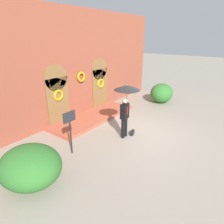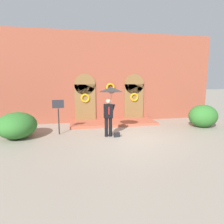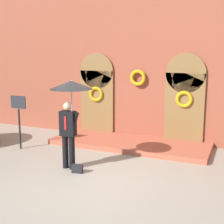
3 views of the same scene
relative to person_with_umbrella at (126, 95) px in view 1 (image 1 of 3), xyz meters
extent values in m
plane|color=gray|center=(0.69, -0.50, -1.91)|extent=(80.00, 80.00, 0.00)
cube|color=brown|center=(0.69, 3.70, 0.89)|extent=(14.00, 0.50, 5.60)
cube|color=brown|center=(-0.91, 3.41, -0.71)|extent=(1.30, 0.08, 2.40)
cylinder|color=brown|center=(-0.91, 3.41, 0.49)|extent=(1.30, 0.08, 1.30)
cube|color=brown|center=(2.29, 3.41, -0.71)|extent=(1.30, 0.08, 2.40)
cylinder|color=brown|center=(2.29, 3.41, 0.49)|extent=(1.30, 0.08, 1.30)
torus|color=#C69314|center=(-0.91, 3.34, -0.36)|extent=(0.56, 0.12, 0.56)
torus|color=#C69314|center=(2.29, 3.34, -0.36)|extent=(0.56, 0.12, 0.56)
torus|color=#C69314|center=(0.69, 3.34, 0.29)|extent=(0.56, 0.12, 0.56)
cube|color=#AA523A|center=(0.69, 2.55, -1.83)|extent=(5.20, 1.80, 0.16)
cylinder|color=black|center=(-0.20, 0.00, -1.46)|extent=(0.16, 0.16, 0.90)
cylinder|color=black|center=(0.00, 0.00, -1.46)|extent=(0.16, 0.16, 0.90)
cube|color=black|center=(-0.10, 0.00, -0.68)|extent=(0.42, 0.27, 0.66)
cube|color=#A51919|center=(-0.10, -0.13, -0.64)|extent=(0.06, 0.01, 0.36)
sphere|color=tan|center=(-0.10, 0.00, -0.22)|extent=(0.22, 0.22, 0.22)
cylinder|color=black|center=(0.12, 0.00, -0.58)|extent=(0.22, 0.09, 0.46)
cylinder|color=gray|center=(0.03, 0.00, -0.26)|extent=(0.02, 0.02, 0.98)
cone|color=black|center=(0.03, 0.00, 0.34)|extent=(1.10, 1.10, 0.22)
cone|color=white|center=(0.03, 0.00, 0.35)|extent=(0.61, 0.60, 0.20)
cube|color=black|center=(0.27, -0.20, -1.80)|extent=(0.30, 0.17, 0.22)
cylinder|color=black|center=(-2.43, 0.87, -1.26)|extent=(0.06, 0.06, 1.30)
cube|color=#232328|center=(-2.43, 0.87, -0.39)|extent=(0.56, 0.03, 0.40)
ellipsoid|color=#2D6B28|center=(-4.30, 0.60, -1.31)|extent=(1.79, 1.99, 1.21)
ellipsoid|color=#2D6B28|center=(5.56, 0.76, -1.27)|extent=(1.63, 1.45, 1.28)
camera|label=1|loc=(-6.83, -4.37, 2.37)|focal=32.00mm
camera|label=2|loc=(-1.87, -9.11, 0.79)|focal=32.00mm
camera|label=3|loc=(4.10, -6.84, 1.16)|focal=50.00mm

